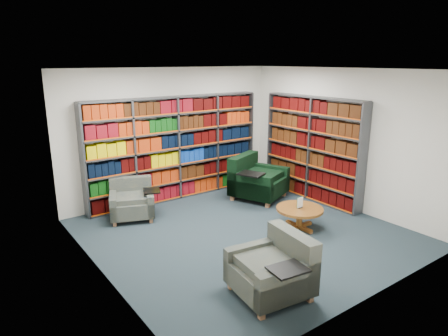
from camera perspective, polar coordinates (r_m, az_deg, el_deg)
room_shell at (r=6.69m, az=3.02°, el=1.80°), size 5.02×5.02×2.82m
bookshelf_back at (r=8.65m, az=-6.79°, el=2.76°), size 4.00×0.28×2.20m
bookshelf_right at (r=8.76m, az=12.51°, el=2.67°), size 0.28×2.50×2.20m
chair_teal_left at (r=7.93m, az=-13.03°, el=-4.74°), size 1.07×1.04×0.73m
chair_green_right at (r=8.78m, az=4.41°, el=-1.87°), size 1.37×1.34×0.93m
chair_teal_front at (r=5.34m, az=7.40°, el=-14.33°), size 1.00×1.11×0.81m
coffee_table at (r=7.30m, az=10.75°, el=-6.21°), size 0.84×0.84×0.59m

